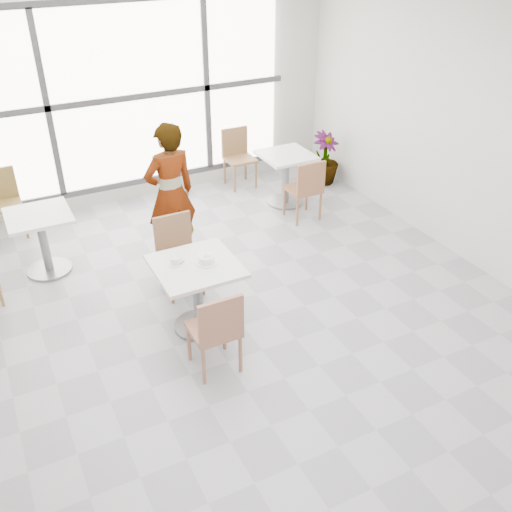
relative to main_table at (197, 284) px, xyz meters
name	(u,v)px	position (x,y,z in m)	size (l,w,h in m)	color
floor	(243,325)	(0.40, -0.19, -0.52)	(7.00, 7.00, 0.00)	#9E9EA5
ceiling	(238,13)	(0.40, -0.19, 2.48)	(7.00, 7.00, 0.00)	white
wall_back	(129,96)	(0.40, 3.31, 0.98)	(6.00, 6.00, 0.00)	silver
wall_right	(486,140)	(3.40, -0.19, 0.98)	(7.00, 7.00, 0.00)	silver
window	(131,97)	(0.40, 3.25, 0.98)	(4.60, 0.07, 2.52)	white
main_table	(197,284)	(0.00, 0.00, 0.00)	(0.80, 0.80, 0.75)	silver
chair_near	(217,328)	(-0.09, -0.70, -0.02)	(0.42, 0.42, 0.87)	#9D664D
chair_far	(177,249)	(0.08, 0.77, -0.02)	(0.42, 0.42, 0.87)	#875F42
oatmeal_bowl	(206,259)	(0.11, -0.02, 0.27)	(0.21, 0.21, 0.10)	white
coffee_cup	(176,262)	(-0.17, 0.09, 0.26)	(0.16, 0.13, 0.07)	white
person	(171,194)	(0.26, 1.41, 0.33)	(0.62, 0.41, 1.70)	black
bg_table_left	(42,235)	(-1.18, 1.80, -0.04)	(0.70, 0.70, 0.75)	white
bg_table_right	(286,172)	(2.21, 2.13, -0.04)	(0.70, 0.70, 0.75)	white
bg_chair_left_far	(3,198)	(-1.47, 3.00, -0.02)	(0.42, 0.42, 0.87)	olive
bg_chair_right_near	(306,187)	(2.19, 1.53, -0.02)	(0.42, 0.42, 0.87)	#955F3E
bg_chair_right_far	(238,153)	(1.90, 3.06, -0.02)	(0.42, 0.42, 0.87)	#916742
plant_right	(324,158)	(3.10, 2.49, -0.12)	(0.45, 0.45, 0.80)	#4B7F42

